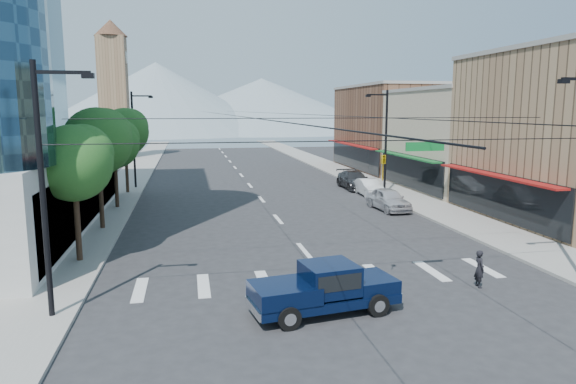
% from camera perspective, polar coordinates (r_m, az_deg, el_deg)
% --- Properties ---
extents(ground, '(160.00, 160.00, 0.00)m').
position_cam_1_polar(ground, '(21.74, 5.40, -10.72)').
color(ground, '#28282B').
rests_on(ground, ground).
extents(sidewalk_left, '(4.00, 120.00, 0.15)m').
position_cam_1_polar(sidewalk_left, '(60.35, -16.81, 1.82)').
color(sidewalk_left, gray).
rests_on(sidewalk_left, ground).
extents(sidewalk_right, '(4.00, 120.00, 0.15)m').
position_cam_1_polar(sidewalk_right, '(62.64, 5.60, 2.43)').
color(sidewalk_right, gray).
rests_on(sidewalk_right, ground).
extents(shop_mid, '(12.00, 14.00, 9.00)m').
position_cam_1_polar(shop_mid, '(50.77, 19.69, 5.38)').
color(shop_mid, tan).
rests_on(shop_mid, ground).
extents(shop_far, '(12.00, 18.00, 10.00)m').
position_cam_1_polar(shop_far, '(65.01, 12.49, 6.85)').
color(shop_far, brown).
rests_on(shop_far, ground).
extents(clock_tower, '(4.80, 4.80, 20.40)m').
position_cam_1_polar(clock_tower, '(82.34, -18.82, 10.96)').
color(clock_tower, '#8C6B4C').
rests_on(clock_tower, ground).
extents(mountain_left, '(80.00, 80.00, 22.00)m').
position_cam_1_polar(mountain_left, '(169.87, -14.37, 10.11)').
color(mountain_left, gray).
rests_on(mountain_left, ground).
extents(mountain_right, '(90.00, 90.00, 18.00)m').
position_cam_1_polar(mountain_right, '(181.45, -2.90, 9.67)').
color(mountain_right, gray).
rests_on(mountain_right, ground).
extents(tree_near, '(3.65, 3.64, 6.71)m').
position_cam_1_polar(tree_near, '(26.32, -22.43, 3.27)').
color(tree_near, black).
rests_on(tree_near, ground).
extents(tree_midnear, '(4.09, 4.09, 7.52)m').
position_cam_1_polar(tree_midnear, '(33.15, -20.16, 5.52)').
color(tree_midnear, black).
rests_on(tree_midnear, ground).
extents(tree_midfar, '(3.65, 3.64, 6.71)m').
position_cam_1_polar(tree_midfar, '(40.10, -18.56, 5.28)').
color(tree_midfar, black).
rests_on(tree_midfar, ground).
extents(tree_far, '(4.09, 4.09, 7.52)m').
position_cam_1_polar(tree_far, '(47.01, -17.51, 6.57)').
color(tree_far, black).
rests_on(tree_far, ground).
extents(signal_rig, '(21.80, 0.20, 9.00)m').
position_cam_1_polar(signal_rig, '(19.75, 6.95, 1.14)').
color(signal_rig, black).
rests_on(signal_rig, ground).
extents(lamp_pole_nw, '(2.00, 0.25, 9.00)m').
position_cam_1_polar(lamp_pole_nw, '(49.88, -16.65, 5.98)').
color(lamp_pole_nw, black).
rests_on(lamp_pole_nw, ground).
extents(lamp_pole_ne, '(2.00, 0.25, 9.00)m').
position_cam_1_polar(lamp_pole_ne, '(44.83, 10.67, 5.89)').
color(lamp_pole_ne, black).
rests_on(lamp_pole_ne, ground).
extents(pickup_truck, '(5.70, 2.78, 1.85)m').
position_cam_1_polar(pickup_truck, '(19.02, 3.99, -10.57)').
color(pickup_truck, black).
rests_on(pickup_truck, ground).
extents(pedestrian, '(0.43, 0.61, 1.59)m').
position_cam_1_polar(pedestrian, '(23.12, 20.50, -7.99)').
color(pedestrian, black).
rests_on(pedestrian, ground).
extents(parked_car_near, '(2.22, 4.88, 1.62)m').
position_cam_1_polar(parked_car_near, '(38.66, 11.09, -0.79)').
color(parked_car_near, silver).
rests_on(parked_car_near, ground).
extents(parked_car_mid, '(1.59, 4.39, 1.44)m').
position_cam_1_polar(parked_car_mid, '(44.85, 8.98, 0.51)').
color(parked_car_mid, white).
rests_on(parked_car_mid, ground).
extents(parked_car_far, '(2.29, 5.62, 1.63)m').
position_cam_1_polar(parked_car_far, '(48.60, 7.37, 1.33)').
color(parked_car_far, '#2C2C2E').
rests_on(parked_car_far, ground).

